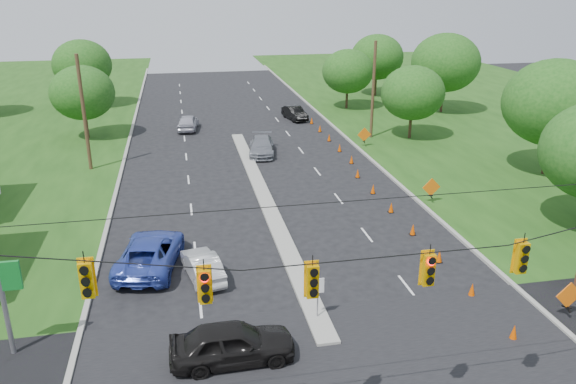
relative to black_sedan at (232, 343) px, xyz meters
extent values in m
cube|color=gray|center=(-6.16, 26.15, -0.83)|extent=(0.25, 110.00, 0.16)
cube|color=gray|center=(14.04, 26.15, -0.83)|extent=(0.25, 110.00, 0.16)
cube|color=gray|center=(3.94, 17.15, -0.83)|extent=(1.00, 34.00, 0.18)
cylinder|color=gray|center=(3.94, 2.15, 0.07)|extent=(0.06, 0.06, 1.80)
cube|color=white|center=(3.94, 2.15, 0.87)|extent=(0.55, 0.04, 0.70)
cylinder|color=black|center=(3.94, -4.85, 6.17)|extent=(24.00, 0.04, 0.04)
cube|color=#FFAF01|center=(-4.06, -4.85, 5.92)|extent=(0.34, 0.24, 1.00)
cube|color=#FFAF01|center=(-1.06, -4.85, 5.39)|extent=(0.34, 0.24, 1.00)
cube|color=#FFAF01|center=(1.94, -4.85, 5.22)|extent=(0.34, 0.24, 1.00)
cube|color=#FFAF01|center=(5.44, -4.85, 5.22)|extent=(0.34, 0.24, 1.00)
cube|color=#FFAF01|center=(8.44, -4.85, 5.31)|extent=(0.34, 0.24, 1.00)
cylinder|color=#422D1C|center=(-8.56, 26.15, 3.67)|extent=(0.28, 0.28, 9.00)
cylinder|color=#422D1C|center=(16.44, 31.15, 3.67)|extent=(0.28, 0.28, 9.00)
cylinder|color=gray|center=(-8.56, 2.15, 1.17)|extent=(0.20, 0.20, 4.00)
cone|color=#DA4800|center=(11.59, -0.85, -0.48)|extent=(0.32, 0.32, 0.70)
cone|color=#DA4800|center=(11.59, 2.65, -0.48)|extent=(0.32, 0.32, 0.70)
cone|color=#DA4800|center=(11.59, 6.15, -0.48)|extent=(0.32, 0.32, 0.70)
cone|color=#DA4800|center=(11.59, 9.65, -0.48)|extent=(0.32, 0.32, 0.70)
cone|color=#DA4800|center=(11.59, 13.15, -0.48)|extent=(0.32, 0.32, 0.70)
cone|color=#DA4800|center=(11.59, 16.65, -0.48)|extent=(0.32, 0.32, 0.70)
cone|color=#DA4800|center=(11.59, 20.15, -0.48)|extent=(0.32, 0.32, 0.70)
cone|color=#DA4800|center=(12.19, 23.65, -0.48)|extent=(0.32, 0.32, 0.70)
cone|color=#DA4800|center=(12.19, 27.15, -0.48)|extent=(0.32, 0.32, 0.70)
cone|color=#DA4800|center=(12.19, 30.65, -0.48)|extent=(0.32, 0.32, 0.70)
cone|color=#DA4800|center=(12.19, 34.15, -0.48)|extent=(0.32, 0.32, 0.70)
cone|color=#DA4800|center=(12.19, 37.65, -0.48)|extent=(0.32, 0.32, 0.70)
cube|color=black|center=(14.74, 0.15, -0.28)|extent=(0.06, 0.58, 0.26)
cube|color=black|center=(14.74, 0.15, -0.28)|extent=(0.06, 0.58, 0.26)
cube|color=orange|center=(14.74, 0.15, 0.32)|extent=(1.27, 0.05, 1.27)
cube|color=black|center=(14.74, 14.15, -0.28)|extent=(0.06, 0.58, 0.26)
cube|color=black|center=(14.74, 14.15, -0.28)|extent=(0.06, 0.58, 0.26)
cube|color=orange|center=(14.74, 14.15, 0.32)|extent=(1.27, 0.05, 1.27)
cube|color=black|center=(14.74, 28.15, -0.28)|extent=(0.06, 0.58, 0.26)
cube|color=black|center=(14.74, 28.15, -0.28)|extent=(0.06, 0.58, 0.26)
cube|color=orange|center=(14.74, 28.15, 0.32)|extent=(1.27, 0.05, 1.27)
cylinder|color=black|center=(-10.06, 36.15, 0.43)|extent=(0.28, 0.28, 2.52)
ellipsoid|color=#194C14|center=(-10.06, 36.15, 3.51)|extent=(5.88, 5.88, 5.04)
cylinder|color=black|center=(-12.06, 51.15, 0.61)|extent=(0.28, 0.28, 2.88)
ellipsoid|color=#194C14|center=(-12.06, 51.15, 4.13)|extent=(6.72, 6.72, 5.76)
cylinder|color=black|center=(25.94, 18.15, 0.79)|extent=(0.28, 0.28, 3.24)
ellipsoid|color=#194C14|center=(25.94, 18.15, 4.75)|extent=(7.56, 7.56, 6.48)
cylinder|color=black|center=(19.94, 30.15, 0.43)|extent=(0.28, 0.28, 2.52)
ellipsoid|color=#194C14|center=(19.94, 30.15, 3.51)|extent=(5.88, 5.88, 5.04)
cylinder|color=black|center=(27.94, 40.15, 0.79)|extent=(0.28, 0.28, 3.24)
ellipsoid|color=#194C14|center=(27.94, 40.15, 4.75)|extent=(7.56, 7.56, 6.48)
cylinder|color=black|center=(23.94, 51.15, 0.61)|extent=(0.28, 0.28, 2.88)
ellipsoid|color=#194C14|center=(23.94, 51.15, 4.13)|extent=(6.72, 6.72, 5.76)
cylinder|color=black|center=(17.94, 44.15, 0.43)|extent=(0.28, 0.28, 2.52)
ellipsoid|color=#194C14|center=(17.94, 44.15, 3.51)|extent=(5.88, 5.88, 5.04)
imported|color=black|center=(0.00, 0.00, 0.00)|extent=(4.91, 2.06, 1.66)
imported|color=silver|center=(-0.80, 6.94, -0.16)|extent=(2.21, 4.24, 1.33)
imported|color=#3147AC|center=(-3.38, 8.60, 0.01)|extent=(3.89, 6.45, 1.68)
imported|color=slate|center=(5.37, 27.67, -0.09)|extent=(2.86, 5.34, 1.47)
imported|color=#A8A6B5|center=(-0.59, 37.58, -0.05)|extent=(2.46, 4.78, 1.55)
imported|color=black|center=(10.85, 39.92, -0.12)|extent=(2.30, 4.51, 1.42)
camera|label=1|loc=(-1.43, -18.37, 13.13)|focal=35.00mm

